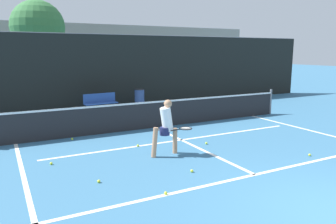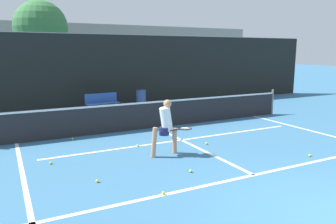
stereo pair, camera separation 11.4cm
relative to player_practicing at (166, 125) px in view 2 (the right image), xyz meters
name	(u,v)px [view 2 (the right image)]	position (x,y,z in m)	size (l,w,h in m)	color
court_baseline_near	(254,175)	(1.06, -2.16, -0.79)	(11.00, 0.10, 0.01)	white
court_service_line	(182,140)	(1.06, 1.07, -0.79)	(8.25, 0.10, 0.01)	white
court_center_mark	(193,146)	(1.06, 0.39, -0.79)	(0.10, 5.10, 0.01)	white
court_sideline_left	(22,171)	(-3.45, 0.39, -0.79)	(0.10, 6.10, 0.01)	white
court_sideline_right	(304,129)	(5.57, 0.39, -0.79)	(0.10, 6.10, 0.01)	white
net	(156,113)	(1.06, 2.94, -0.29)	(11.09, 0.09, 1.07)	slate
fence_back	(113,71)	(1.06, 7.71, 0.93)	(24.00, 0.06, 3.46)	black
player_practicing	(166,125)	(0.00, 0.00, 0.00)	(1.11, 0.51, 1.46)	tan
tennis_ball_scattered_0	(51,163)	(-2.80, 0.60, -0.76)	(0.07, 0.07, 0.07)	#D1E033
tennis_ball_scattered_1	(138,145)	(-0.38, 1.03, -0.76)	(0.07, 0.07, 0.07)	#D1E033
tennis_ball_scattered_3	(206,143)	(1.48, 0.32, -0.76)	(0.07, 0.07, 0.07)	#D1E033
tennis_ball_scattered_4	(163,193)	(-1.14, -2.15, -0.76)	(0.07, 0.07, 0.07)	#D1E033
tennis_ball_scattered_5	(97,181)	(-2.10, -1.00, -0.76)	(0.07, 0.07, 0.07)	#D1E033
tennis_ball_scattered_6	(310,155)	(3.22, -1.82, -0.76)	(0.07, 0.07, 0.07)	#D1E033
tennis_ball_scattered_7	(191,171)	(-0.08, -1.39, -0.76)	(0.07, 0.07, 0.07)	#D1E033
tennis_ball_scattered_9	(73,139)	(-1.89, 2.62, -0.76)	(0.07, 0.07, 0.07)	#D1E033
courtside_bench	(102,103)	(0.16, 6.54, -0.33)	(1.49, 0.52, 0.86)	#2D519E
trash_bin	(141,99)	(2.05, 6.66, -0.32)	(0.47, 0.47, 0.95)	#384C7F
parked_car	(116,88)	(2.07, 10.50, -0.17)	(1.71, 4.51, 1.49)	silver
tree_west	(41,27)	(-1.20, 15.15, 3.34)	(3.30, 3.30, 5.81)	brown
building_far	(63,54)	(1.06, 21.36, 1.65)	(36.00, 2.40, 4.90)	gray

